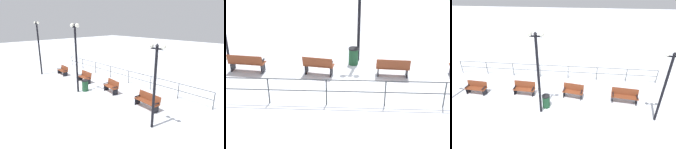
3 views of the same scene
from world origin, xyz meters
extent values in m
plane|color=white|center=(0.00, 0.00, 0.00)|extent=(80.00, 80.00, 0.00)
cube|color=brown|center=(-0.15, -1.68, 0.43)|extent=(0.57, 1.52, 0.04)
cube|color=brown|center=(-0.40, -1.66, 0.68)|extent=(0.20, 1.50, 0.47)
cube|color=black|center=(-0.19, -2.32, 0.21)|extent=(0.44, 0.07, 0.43)
cube|color=black|center=(-0.11, -1.03, 0.21)|extent=(0.44, 0.07, 0.43)
cube|color=black|center=(-0.17, -2.32, 0.55)|extent=(0.44, 0.09, 0.04)
cube|color=black|center=(-0.09, -1.03, 0.55)|extent=(0.44, 0.09, 0.04)
cube|color=brown|center=(-0.15, 1.68, 0.47)|extent=(0.68, 1.44, 0.04)
cube|color=brown|center=(-0.39, 1.72, 0.71)|extent=(0.32, 1.38, 0.45)
cube|color=black|center=(-0.24, 1.10, 0.23)|extent=(0.43, 0.12, 0.47)
cube|color=black|center=(-0.06, 2.26, 0.23)|extent=(0.43, 0.12, 0.47)
cube|color=black|center=(-0.22, 1.09, 0.59)|extent=(0.44, 0.14, 0.04)
cube|color=black|center=(-0.04, 2.26, 0.59)|extent=(0.44, 0.14, 0.04)
cube|color=brown|center=(0.01, 5.03, 0.45)|extent=(0.67, 1.72, 0.04)
cube|color=brown|center=(-0.24, 5.06, 0.69)|extent=(0.28, 1.69, 0.44)
cube|color=black|center=(-0.06, 4.30, 0.22)|extent=(0.45, 0.10, 0.45)
cube|color=black|center=(0.09, 5.77, 0.22)|extent=(0.45, 0.10, 0.45)
cube|color=black|center=(-0.04, 4.29, 0.57)|extent=(0.46, 0.12, 0.04)
cube|color=black|center=(0.11, 5.77, 0.57)|extent=(0.46, 0.12, 0.04)
cylinder|color=black|center=(1.50, -0.13, 2.40)|extent=(0.15, 0.15, 4.80)
cylinder|color=#383D42|center=(-2.73, -3.37, 0.54)|extent=(0.05, 0.05, 1.08)
cylinder|color=#383D42|center=(-2.73, -1.12, 0.54)|extent=(0.05, 0.05, 1.08)
cylinder|color=#383D42|center=(-2.73, 1.12, 0.54)|extent=(0.05, 0.05, 1.08)
cylinder|color=#383D42|center=(-2.73, 3.37, 0.54)|extent=(0.05, 0.05, 1.08)
cylinder|color=#383D42|center=(-2.73, 0.00, 1.08)|extent=(0.04, 15.75, 0.04)
cylinder|color=#383D42|center=(-2.73, 0.00, 0.60)|extent=(0.04, 15.75, 0.04)
cylinder|color=#1E4C2D|center=(1.00, 0.10, 0.39)|extent=(0.47, 0.47, 0.79)
cylinder|color=black|center=(1.00, 0.10, 0.82)|extent=(0.49, 0.49, 0.06)
camera|label=1|loc=(8.52, 11.08, 5.09)|focal=29.68mm
camera|label=2|loc=(-13.67, 0.17, 6.95)|focal=52.93mm
camera|label=3|loc=(9.95, 2.22, 7.25)|focal=29.13mm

